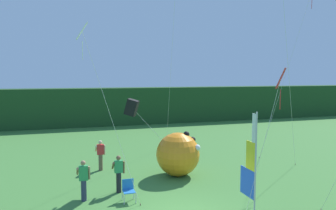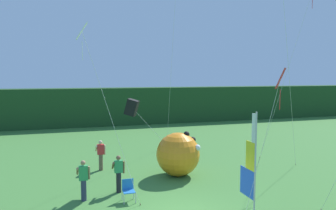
{
  "view_description": "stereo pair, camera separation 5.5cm",
  "coord_description": "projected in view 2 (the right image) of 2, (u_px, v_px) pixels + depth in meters",
  "views": [
    {
      "loc": [
        -3.77,
        -10.64,
        5.2
      ],
      "look_at": [
        0.59,
        3.42,
        3.82
      ],
      "focal_mm": 34.33,
      "sensor_mm": 36.0,
      "label": 1
    },
    {
      "loc": [
        -3.72,
        -10.66,
        5.2
      ],
      "look_at": [
        0.59,
        3.42,
        3.82
      ],
      "focal_mm": 34.33,
      "sensor_mm": 36.0,
      "label": 2
    }
  ],
  "objects": [
    {
      "name": "kite_red_diamond_5",
      "position": [
        308.0,
        5.0,
        19.21
      ],
      "size": [
        3.07,
        1.27,
        10.6
      ],
      "color": "brown",
      "rests_on": "ground"
    },
    {
      "name": "kite_white_diamond_4",
      "position": [
        86.0,
        43.0,
        11.98
      ],
      "size": [
        2.32,
        0.63,
        7.16
      ],
      "color": "brown",
      "rests_on": "ground"
    },
    {
      "name": "kite_red_diamond_6",
      "position": [
        279.0,
        86.0,
        11.08
      ],
      "size": [
        1.38,
        0.73,
        5.45
      ],
      "color": "brown",
      "rests_on": "ground"
    },
    {
      "name": "folding_chair",
      "position": [
        128.0,
        189.0,
        13.27
      ],
      "size": [
        0.51,
        0.51,
        0.89
      ],
      "color": "#BCBCC1",
      "rests_on": "ground"
    },
    {
      "name": "distant_treeline",
      "position": [
        108.0,
        106.0,
        33.53
      ],
      "size": [
        80.0,
        2.4,
        3.87
      ],
      "primitive_type": "cube",
      "color": "#1E421E",
      "rests_on": "ground"
    },
    {
      "name": "inflatable_balloon",
      "position": [
        178.0,
        154.0,
        16.56
      ],
      "size": [
        2.25,
        2.25,
        2.32
      ],
      "color": "orange",
      "rests_on": "ground"
    },
    {
      "name": "person_near_banner",
      "position": [
        119.0,
        173.0,
        14.2
      ],
      "size": [
        0.55,
        0.48,
        1.67
      ],
      "color": "black",
      "rests_on": "ground"
    },
    {
      "name": "banner_flag",
      "position": [
        251.0,
        167.0,
        11.64
      ],
      "size": [
        0.06,
        1.03,
        3.92
      ],
      "color": "#B7B7BC",
      "rests_on": "ground"
    },
    {
      "name": "person_far_left",
      "position": [
        83.0,
        179.0,
        13.25
      ],
      "size": [
        0.55,
        0.48,
        1.7
      ],
      "color": "#2D334C",
      "rests_on": "ground"
    },
    {
      "name": "person_mid_field",
      "position": [
        101.0,
        154.0,
        17.52
      ],
      "size": [
        0.55,
        0.48,
        1.66
      ],
      "color": "brown",
      "rests_on": "ground"
    },
    {
      "name": "kite_black_box_2",
      "position": [
        132.0,
        108.0,
        15.46
      ],
      "size": [
        3.82,
        1.37,
        4.08
      ],
      "color": "brown",
      "rests_on": "ground"
    }
  ]
}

